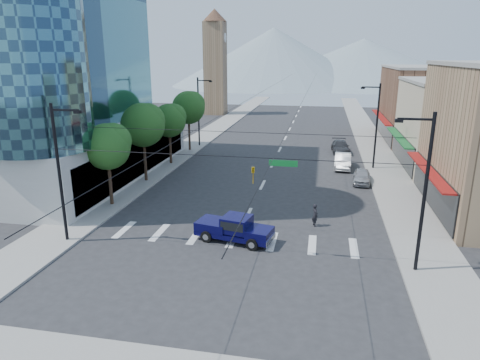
{
  "coord_description": "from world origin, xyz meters",
  "views": [
    {
      "loc": [
        5.22,
        -24.16,
        11.76
      ],
      "look_at": [
        -0.45,
        5.16,
        3.0
      ],
      "focal_mm": 32.0,
      "sensor_mm": 36.0,
      "label": 1
    }
  ],
  "objects": [
    {
      "name": "ground",
      "position": [
        0.0,
        0.0,
        0.0
      ],
      "size": [
        160.0,
        160.0,
        0.0
      ],
      "primitive_type": "plane",
      "color": "#28282B",
      "rests_on": "ground"
    },
    {
      "name": "sidewalk_left",
      "position": [
        -12.0,
        40.0,
        0.07
      ],
      "size": [
        4.0,
        120.0,
        0.15
      ],
      "primitive_type": "cube",
      "color": "gray",
      "rests_on": "ground"
    },
    {
      "name": "sidewalk_right",
      "position": [
        12.0,
        40.0,
        0.07
      ],
      "size": [
        4.0,
        120.0,
        0.15
      ],
      "primitive_type": "cube",
      "color": "gray",
      "rests_on": "ground"
    },
    {
      "name": "shop_mid",
      "position": [
        20.0,
        24.0,
        4.5
      ],
      "size": [
        12.0,
        14.0,
        9.0
      ],
      "primitive_type": "cube",
      "color": "tan",
      "rests_on": "ground"
    },
    {
      "name": "shop_far",
      "position": [
        20.0,
        40.0,
        5.0
      ],
      "size": [
        12.0,
        18.0,
        10.0
      ],
      "primitive_type": "cube",
      "color": "brown",
      "rests_on": "ground"
    },
    {
      "name": "clock_tower",
      "position": [
        -16.5,
        62.0,
        10.64
      ],
      "size": [
        4.8,
        4.8,
        20.4
      ],
      "color": "#8C6B4C",
      "rests_on": "ground"
    },
    {
      "name": "mountain_left",
      "position": [
        -15.0,
        150.0,
        11.0
      ],
      "size": [
        80.0,
        80.0,
        22.0
      ],
      "primitive_type": "cone",
      "color": "gray",
      "rests_on": "ground"
    },
    {
      "name": "mountain_right",
      "position": [
        20.0,
        160.0,
        9.0
      ],
      "size": [
        90.0,
        90.0,
        18.0
      ],
      "primitive_type": "cone",
      "color": "gray",
      "rests_on": "ground"
    },
    {
      "name": "tree_near",
      "position": [
        -11.07,
        6.1,
        4.99
      ],
      "size": [
        3.65,
        3.64,
        6.71
      ],
      "color": "black",
      "rests_on": "ground"
    },
    {
      "name": "tree_midnear",
      "position": [
        -11.07,
        13.1,
        5.59
      ],
      "size": [
        4.09,
        4.09,
        7.52
      ],
      "color": "black",
      "rests_on": "ground"
    },
    {
      "name": "tree_midfar",
      "position": [
        -11.07,
        20.1,
        4.99
      ],
      "size": [
        3.65,
        3.64,
        6.71
      ],
      "color": "black",
      "rests_on": "ground"
    },
    {
      "name": "tree_far",
      "position": [
        -11.07,
        27.1,
        5.59
      ],
      "size": [
        4.09,
        4.09,
        7.52
      ],
      "color": "black",
      "rests_on": "ground"
    },
    {
      "name": "signal_rig",
      "position": [
        0.19,
        -1.0,
        4.64
      ],
      "size": [
        21.8,
        0.2,
        9.0
      ],
      "color": "black",
      "rests_on": "ground"
    },
    {
      "name": "lamp_pole_nw",
      "position": [
        -10.67,
        30.0,
        4.94
      ],
      "size": [
        2.0,
        0.25,
        9.0
      ],
      "color": "black",
      "rests_on": "ground"
    },
    {
      "name": "lamp_pole_ne",
      "position": [
        10.67,
        22.0,
        4.94
      ],
      "size": [
        2.0,
        0.25,
        9.0
      ],
      "color": "black",
      "rests_on": "ground"
    },
    {
      "name": "pickup_truck",
      "position": [
        -0.09,
        1.17,
        0.9
      ],
      "size": [
        5.38,
        2.81,
        1.74
      ],
      "rotation": [
        0.0,
        0.0,
        -0.2
      ],
      "color": "#09083B",
      "rests_on": "ground"
    },
    {
      "name": "pedestrian",
      "position": [
        5.06,
        4.76,
        0.82
      ],
      "size": [
        0.6,
        0.71,
        1.65
      ],
      "primitive_type": "imported",
      "rotation": [
        0.0,
        0.0,
        1.98
      ],
      "color": "black",
      "rests_on": "ground"
    },
    {
      "name": "parked_car_near",
      "position": [
        9.18,
        16.36,
        0.67
      ],
      "size": [
        1.86,
        4.03,
        1.34
      ],
      "primitive_type": "imported",
      "rotation": [
        0.0,
        0.0,
        -0.07
      ],
      "color": "#A3A3A7",
      "rests_on": "ground"
    },
    {
      "name": "parked_car_mid",
      "position": [
        7.6,
        21.84,
        0.79
      ],
      "size": [
        1.88,
        4.86,
        1.58
      ],
      "primitive_type": "imported",
      "rotation": [
        0.0,
        0.0,
        -0.04
      ],
      "color": "silver",
      "rests_on": "ground"
    },
    {
      "name": "parked_car_far",
      "position": [
        7.6,
        29.6,
        0.73
      ],
      "size": [
        2.37,
        5.17,
        1.47
      ],
      "primitive_type": "imported",
      "rotation": [
        0.0,
        0.0,
        0.06
      ],
      "color": "#343336",
      "rests_on": "ground"
    }
  ]
}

